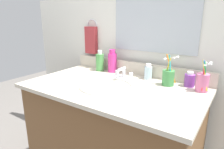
# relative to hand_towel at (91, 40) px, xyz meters

# --- Properties ---
(vanity_cabinet) EXTENTS (1.03, 0.58, 0.72)m
(vanity_cabinet) POSITION_rel_hand_towel_xyz_m (0.44, -0.33, -0.60)
(vanity_cabinet) COLOR brown
(vanity_cabinet) RESTS_ON ground_plane
(countertop) EXTENTS (1.07, 0.63, 0.02)m
(countertop) POSITION_rel_hand_towel_xyz_m (0.44, -0.33, -0.23)
(countertop) COLOR beige
(countertop) RESTS_ON vanity_cabinet
(backsplash) EXTENTS (1.07, 0.02, 0.09)m
(backsplash) POSITION_rel_hand_towel_xyz_m (0.44, -0.02, -0.17)
(backsplash) COLOR beige
(backsplash) RESTS_ON countertop
(back_wall) EXTENTS (2.17, 0.04, 1.30)m
(back_wall) POSITION_rel_hand_towel_xyz_m (0.44, 0.04, -0.31)
(back_wall) COLOR silver
(back_wall) RESTS_ON ground_plane
(mirror_panel) EXTENTS (0.60, 0.01, 0.56)m
(mirror_panel) POSITION_rel_hand_towel_xyz_m (0.54, 0.02, 0.23)
(mirror_panel) COLOR #B2BCC6
(towel_ring) EXTENTS (0.10, 0.01, 0.10)m
(towel_ring) POSITION_rel_hand_towel_xyz_m (0.00, 0.02, 0.12)
(towel_ring) COLOR silver
(hand_towel) EXTENTS (0.11, 0.04, 0.22)m
(hand_towel) POSITION_rel_hand_towel_xyz_m (0.00, 0.00, 0.00)
(hand_towel) COLOR #A53338
(sink_basin) EXTENTS (0.34, 0.34, 0.11)m
(sink_basin) POSITION_rel_hand_towel_xyz_m (0.41, -0.36, -0.25)
(sink_basin) COLOR white
(sink_basin) RESTS_ON countertop
(faucet) EXTENTS (0.16, 0.10, 0.08)m
(faucet) POSITION_rel_hand_towel_xyz_m (0.41, -0.16, -0.19)
(faucet) COLOR silver
(faucet) RESTS_ON countertop
(bottle_cream_purple) EXTENTS (0.06, 0.06, 0.09)m
(bottle_cream_purple) POSITION_rel_hand_towel_xyz_m (0.82, -0.08, -0.18)
(bottle_cream_purple) COLOR #7A3899
(bottle_cream_purple) RESTS_ON countertop
(bottle_toner_green) EXTENTS (0.06, 0.06, 0.16)m
(bottle_toner_green) POSITION_rel_hand_towel_xyz_m (0.15, -0.08, -0.15)
(bottle_toner_green) COLOR #4C9E4C
(bottle_toner_green) RESTS_ON countertop
(bottle_soap_pink) EXTENTS (0.07, 0.07, 0.17)m
(bottle_soap_pink) POSITION_rel_hand_towel_xyz_m (0.25, -0.06, -0.14)
(bottle_soap_pink) COLOR #D8338C
(bottle_soap_pink) RESTS_ON countertop
(bottle_gel_clear) EXTENTS (0.05, 0.05, 0.11)m
(bottle_gel_clear) POSITION_rel_hand_towel_xyz_m (0.56, -0.08, -0.17)
(bottle_gel_clear) COLOR silver
(bottle_gel_clear) RESTS_ON countertop
(cup_green) EXTENTS (0.08, 0.07, 0.19)m
(cup_green) POSITION_rel_hand_towel_xyz_m (0.71, -0.13, -0.17)
(cup_green) COLOR #3F8C47
(cup_green) RESTS_ON countertop
(cup_pink) EXTENTS (0.07, 0.08, 0.18)m
(cup_pink) POSITION_rel_hand_towel_xyz_m (0.90, -0.12, -0.16)
(cup_pink) COLOR #D16693
(cup_pink) RESTS_ON countertop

